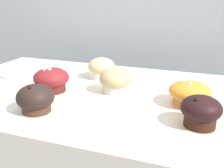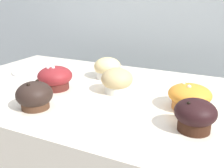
{
  "view_description": "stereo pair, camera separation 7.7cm",
  "coord_description": "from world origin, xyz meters",
  "px_view_note": "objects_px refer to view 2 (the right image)",
  "views": [
    {
      "loc": [
        0.35,
        -0.73,
        1.19
      ],
      "look_at": [
        0.1,
        -0.04,
        0.94
      ],
      "focal_mm": 42.0,
      "sensor_mm": 36.0,
      "label": 1
    },
    {
      "loc": [
        0.42,
        -0.7,
        1.19
      ],
      "look_at": [
        0.1,
        -0.04,
        0.94
      ],
      "focal_mm": 42.0,
      "sensor_mm": 36.0,
      "label": 2
    }
  ],
  "objects_px": {
    "muffin_back_left": "(55,78)",
    "muffin_back_center": "(117,81)",
    "muffin_front_center": "(195,115)",
    "muffin_back_right": "(108,68)",
    "muffin_front_left": "(35,96)",
    "muffin_front_right": "(190,96)",
    "serving_plate": "(34,71)"
  },
  "relations": [
    {
      "from": "muffin_back_right",
      "to": "muffin_front_center",
      "type": "bearing_deg",
      "value": -37.35
    },
    {
      "from": "muffin_front_center",
      "to": "muffin_front_left",
      "type": "relative_size",
      "value": 0.96
    },
    {
      "from": "muffin_back_right",
      "to": "muffin_back_center",
      "type": "relative_size",
      "value": 0.99
    },
    {
      "from": "muffin_front_center",
      "to": "muffin_front_left",
      "type": "distance_m",
      "value": 0.41
    },
    {
      "from": "muffin_back_left",
      "to": "muffin_front_left",
      "type": "xyz_separation_m",
      "value": [
        0.05,
        -0.15,
        -0.0
      ]
    },
    {
      "from": "muffin_back_left",
      "to": "muffin_front_left",
      "type": "height_order",
      "value": "muffin_back_left"
    },
    {
      "from": "muffin_front_center",
      "to": "serving_plate",
      "type": "distance_m",
      "value": 0.69
    },
    {
      "from": "muffin_back_right",
      "to": "muffin_back_left",
      "type": "bearing_deg",
      "value": -118.6
    },
    {
      "from": "muffin_back_center",
      "to": "serving_plate",
      "type": "bearing_deg",
      "value": 171.0
    },
    {
      "from": "muffin_front_right",
      "to": "serving_plate",
      "type": "height_order",
      "value": "muffin_front_right"
    },
    {
      "from": "muffin_back_left",
      "to": "muffin_front_left",
      "type": "distance_m",
      "value": 0.16
    },
    {
      "from": "muffin_front_center",
      "to": "muffin_back_right",
      "type": "height_order",
      "value": "muffin_back_right"
    },
    {
      "from": "muffin_back_left",
      "to": "muffin_back_right",
      "type": "xyz_separation_m",
      "value": [
        0.1,
        0.18,
        -0.0
      ]
    },
    {
      "from": "muffin_front_right",
      "to": "muffin_back_center",
      "type": "height_order",
      "value": "muffin_back_center"
    },
    {
      "from": "muffin_back_left",
      "to": "muffin_back_right",
      "type": "distance_m",
      "value": 0.21
    },
    {
      "from": "muffin_front_left",
      "to": "muffin_back_right",
      "type": "bearing_deg",
      "value": 81.0
    },
    {
      "from": "muffin_front_center",
      "to": "muffin_front_right",
      "type": "bearing_deg",
      "value": 105.39
    },
    {
      "from": "muffin_back_left",
      "to": "muffin_back_center",
      "type": "relative_size",
      "value": 1.12
    },
    {
      "from": "muffin_back_left",
      "to": "muffin_front_right",
      "type": "xyz_separation_m",
      "value": [
        0.42,
        0.03,
        -0.0
      ]
    },
    {
      "from": "muffin_front_center",
      "to": "muffin_back_right",
      "type": "relative_size",
      "value": 0.95
    },
    {
      "from": "muffin_front_right",
      "to": "muffin_back_center",
      "type": "distance_m",
      "value": 0.23
    },
    {
      "from": "muffin_back_left",
      "to": "muffin_back_right",
      "type": "height_order",
      "value": "muffin_back_left"
    },
    {
      "from": "muffin_back_right",
      "to": "muffin_back_center",
      "type": "distance_m",
      "value": 0.16
    },
    {
      "from": "muffin_front_center",
      "to": "muffin_back_center",
      "type": "height_order",
      "value": "muffin_back_center"
    },
    {
      "from": "muffin_back_left",
      "to": "serving_plate",
      "type": "distance_m",
      "value": 0.23
    },
    {
      "from": "muffin_back_right",
      "to": "muffin_front_right",
      "type": "xyz_separation_m",
      "value": [
        0.32,
        -0.15,
        -0.0
      ]
    },
    {
      "from": "muffin_front_right",
      "to": "muffin_front_center",
      "type": "bearing_deg",
      "value": -74.61
    },
    {
      "from": "muffin_front_center",
      "to": "muffin_back_left",
      "type": "xyz_separation_m",
      "value": [
        -0.46,
        0.09,
        -0.0
      ]
    },
    {
      "from": "serving_plate",
      "to": "muffin_front_left",
      "type": "bearing_deg",
      "value": -47.76
    },
    {
      "from": "muffin_front_center",
      "to": "muffin_back_left",
      "type": "bearing_deg",
      "value": 168.82
    },
    {
      "from": "muffin_front_center",
      "to": "muffin_back_left",
      "type": "height_order",
      "value": "muffin_back_left"
    },
    {
      "from": "muffin_back_left",
      "to": "muffin_back_center",
      "type": "distance_m",
      "value": 0.2
    }
  ]
}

